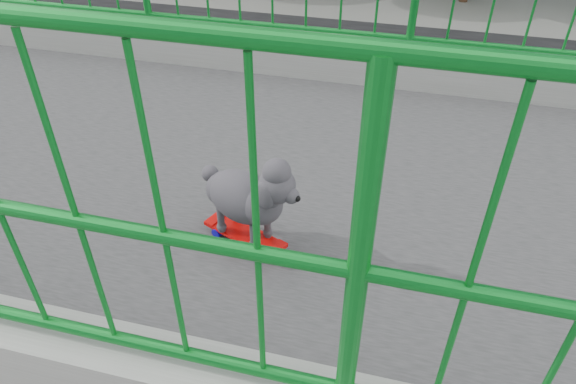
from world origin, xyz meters
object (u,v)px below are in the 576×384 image
(poodle, at_px, (247,195))
(car_3, at_px, (37,32))
(skateboard, at_px, (245,235))
(car_1, at_px, (234,151))

(poodle, distance_m, car_3, 22.67)
(skateboard, xyz_separation_m, car_1, (-9.72, -3.79, -6.32))
(skateboard, height_order, poodle, poodle)
(skateboard, height_order, car_3, skateboard)
(car_1, bearing_deg, skateboard, 21.33)
(skateboard, relative_size, car_1, 0.10)
(poodle, height_order, car_3, poodle)
(poodle, height_order, car_1, poodle)
(poodle, bearing_deg, car_3, -115.55)
(car_1, bearing_deg, poodle, 21.45)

